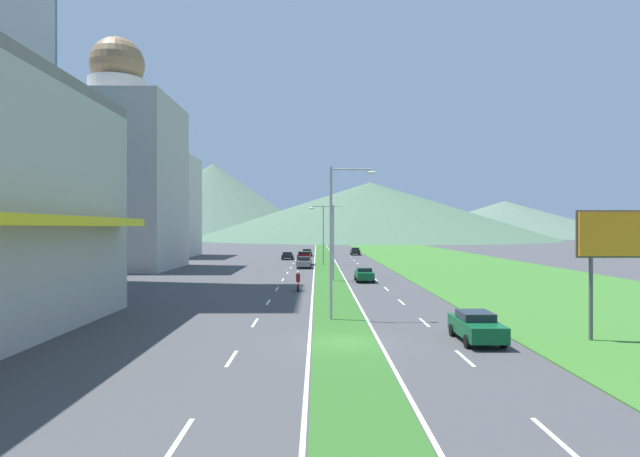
{
  "coord_description": "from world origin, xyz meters",
  "views": [
    {
      "loc": [
        -1.37,
        -25.57,
        5.73
      ],
      "look_at": [
        -1.02,
        33.74,
        5.61
      ],
      "focal_mm": 29.13,
      "sensor_mm": 36.0,
      "label": 1
    }
  ],
  "objects_px": {
    "car_1": "(307,252)",
    "car_2": "(288,255)",
    "motorcycle_rider": "(298,283)",
    "street_lamp_near": "(336,232)",
    "pickup_truck_0": "(304,258)",
    "car_4": "(364,274)",
    "street_lamp_mid": "(330,237)",
    "car_5": "(355,251)",
    "car_3": "(304,262)",
    "billboard_roadside": "(622,242)",
    "street_lamp_far": "(326,230)",
    "car_0": "(476,326)"
  },
  "relations": [
    {
      "from": "street_lamp_mid",
      "to": "billboard_roadside",
      "type": "bearing_deg",
      "value": -64.88
    },
    {
      "from": "billboard_roadside",
      "to": "car_4",
      "type": "xyz_separation_m",
      "value": [
        -10.33,
        28.85,
        -4.23
      ]
    },
    {
      "from": "car_1",
      "to": "car_4",
      "type": "distance_m",
      "value": 49.72
    },
    {
      "from": "car_4",
      "to": "car_1",
      "type": "bearing_deg",
      "value": -171.93
    },
    {
      "from": "street_lamp_mid",
      "to": "car_0",
      "type": "xyz_separation_m",
      "value": [
        6.55,
        -29.62,
        -3.95
      ]
    },
    {
      "from": "car_0",
      "to": "car_3",
      "type": "height_order",
      "value": "car_3"
    },
    {
      "from": "street_lamp_near",
      "to": "car_5",
      "type": "distance_m",
      "value": 76.27
    },
    {
      "from": "street_lamp_near",
      "to": "car_1",
      "type": "distance_m",
      "value": 72.27
    },
    {
      "from": "car_2",
      "to": "pickup_truck_0",
      "type": "xyz_separation_m",
      "value": [
        3.3,
        -13.1,
        0.27
      ]
    },
    {
      "from": "billboard_roadside",
      "to": "pickup_truck_0",
      "type": "height_order",
      "value": "billboard_roadside"
    },
    {
      "from": "street_lamp_near",
      "to": "pickup_truck_0",
      "type": "xyz_separation_m",
      "value": [
        -3.13,
        47.66,
        -4.45
      ]
    },
    {
      "from": "street_lamp_near",
      "to": "pickup_truck_0",
      "type": "distance_m",
      "value": 47.97
    },
    {
      "from": "car_2",
      "to": "car_5",
      "type": "bearing_deg",
      "value": -41.33
    },
    {
      "from": "car_3",
      "to": "motorcycle_rider",
      "type": "bearing_deg",
      "value": -179.77
    },
    {
      "from": "pickup_truck_0",
      "to": "car_2",
      "type": "bearing_deg",
      "value": 14.14
    },
    {
      "from": "street_lamp_far",
      "to": "car_5",
      "type": "distance_m",
      "value": 29.72
    },
    {
      "from": "car_2",
      "to": "car_5",
      "type": "relative_size",
      "value": 0.92
    },
    {
      "from": "street_lamp_near",
      "to": "pickup_truck_0",
      "type": "height_order",
      "value": "street_lamp_near"
    },
    {
      "from": "car_0",
      "to": "car_3",
      "type": "distance_m",
      "value": 48.14
    },
    {
      "from": "car_1",
      "to": "car_3",
      "type": "bearing_deg",
      "value": -179.68
    },
    {
      "from": "car_3",
      "to": "car_5",
      "type": "height_order",
      "value": "car_3"
    },
    {
      "from": "car_2",
      "to": "motorcycle_rider",
      "type": "distance_m",
      "value": 46.11
    },
    {
      "from": "car_1",
      "to": "car_2",
      "type": "bearing_deg",
      "value": 163.8
    },
    {
      "from": "street_lamp_mid",
      "to": "billboard_roadside",
      "type": "height_order",
      "value": "street_lamp_mid"
    },
    {
      "from": "billboard_roadside",
      "to": "car_2",
      "type": "bearing_deg",
      "value": 107.13
    },
    {
      "from": "car_5",
      "to": "billboard_roadside",
      "type": "bearing_deg",
      "value": 5.12
    },
    {
      "from": "billboard_roadside",
      "to": "car_0",
      "type": "distance_m",
      "value": 8.46
    },
    {
      "from": "street_lamp_far",
      "to": "billboard_roadside",
      "type": "distance_m",
      "value": 55.04
    },
    {
      "from": "street_lamp_near",
      "to": "motorcycle_rider",
      "type": "xyz_separation_m",
      "value": [
        -2.87,
        14.79,
        -4.69
      ]
    },
    {
      "from": "street_lamp_mid",
      "to": "car_0",
      "type": "height_order",
      "value": "street_lamp_mid"
    },
    {
      "from": "street_lamp_near",
      "to": "motorcycle_rider",
      "type": "relative_size",
      "value": 4.74
    },
    {
      "from": "motorcycle_rider",
      "to": "car_1",
      "type": "bearing_deg",
      "value": 0.28
    },
    {
      "from": "street_lamp_mid",
      "to": "car_4",
      "type": "bearing_deg",
      "value": -12.04
    },
    {
      "from": "billboard_roadside",
      "to": "car_4",
      "type": "relative_size",
      "value": 1.53
    },
    {
      "from": "car_4",
      "to": "car_5",
      "type": "distance_m",
      "value": 53.09
    },
    {
      "from": "street_lamp_near",
      "to": "motorcycle_rider",
      "type": "height_order",
      "value": "street_lamp_near"
    },
    {
      "from": "motorcycle_rider",
      "to": "street_lamp_mid",
      "type": "bearing_deg",
      "value": -19.68
    },
    {
      "from": "street_lamp_near",
      "to": "pickup_truck_0",
      "type": "bearing_deg",
      "value": 93.75
    },
    {
      "from": "car_5",
      "to": "street_lamp_near",
      "type": "bearing_deg",
      "value": -5.14
    },
    {
      "from": "car_4",
      "to": "motorcycle_rider",
      "type": "relative_size",
      "value": 2.16
    },
    {
      "from": "car_2",
      "to": "street_lamp_far",
      "type": "bearing_deg",
      "value": -154.01
    },
    {
      "from": "car_4",
      "to": "car_3",
      "type": "bearing_deg",
      "value": -159.56
    },
    {
      "from": "street_lamp_mid",
      "to": "pickup_truck_0",
      "type": "height_order",
      "value": "street_lamp_mid"
    },
    {
      "from": "street_lamp_near",
      "to": "car_2",
      "type": "relative_size",
      "value": 2.22
    },
    {
      "from": "car_0",
      "to": "car_2",
      "type": "height_order",
      "value": "car_0"
    },
    {
      "from": "billboard_roadside",
      "to": "motorcycle_rider",
      "type": "relative_size",
      "value": 3.3
    },
    {
      "from": "car_1",
      "to": "car_3",
      "type": "distance_m",
      "value": 30.96
    },
    {
      "from": "pickup_truck_0",
      "to": "car_0",
      "type": "bearing_deg",
      "value": -169.5
    },
    {
      "from": "street_lamp_far",
      "to": "street_lamp_mid",
      "type": "bearing_deg",
      "value": -89.77
    },
    {
      "from": "street_lamp_far",
      "to": "pickup_truck_0",
      "type": "height_order",
      "value": "street_lamp_far"
    }
  ]
}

